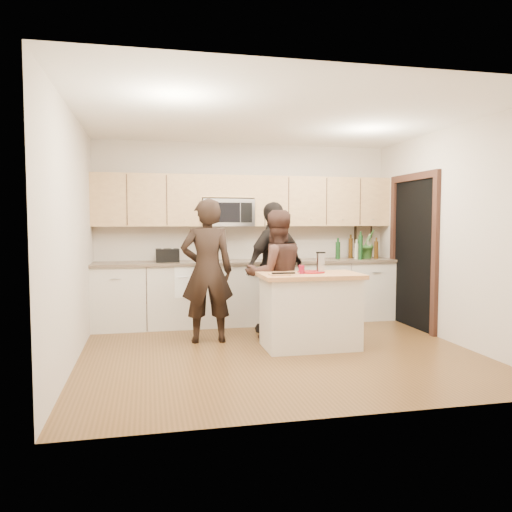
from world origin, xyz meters
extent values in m
plane|color=brown|center=(0.00, 0.00, 0.00)|extent=(4.50, 4.50, 0.00)
cube|color=#BDB0A1|center=(0.00, 2.00, 1.35)|extent=(4.50, 0.02, 2.70)
cube|color=#BDB0A1|center=(0.00, -2.00, 1.35)|extent=(4.50, 0.02, 2.70)
cube|color=#BDB0A1|center=(-2.25, 0.00, 1.35)|extent=(0.02, 4.00, 2.70)
cube|color=#BDB0A1|center=(2.25, 0.00, 1.35)|extent=(0.02, 4.00, 2.70)
cube|color=white|center=(0.00, 0.00, 2.70)|extent=(4.50, 4.00, 0.02)
cube|color=beige|center=(0.00, 1.69, 0.45)|extent=(4.50, 0.62, 0.90)
cube|color=brown|center=(0.00, 1.68, 0.92)|extent=(4.50, 0.66, 0.04)
cube|color=tan|center=(-1.48, 1.83, 1.83)|extent=(1.55, 0.33, 0.75)
cube|color=tan|center=(1.17, 1.83, 1.83)|extent=(2.17, 0.33, 0.75)
cube|color=tan|center=(-0.31, 1.83, 2.04)|extent=(0.78, 0.33, 0.33)
cube|color=silver|center=(-0.31, 1.80, 1.65)|extent=(0.76, 0.40, 0.40)
cube|color=black|center=(-0.39, 1.60, 1.65)|extent=(0.47, 0.01, 0.29)
cube|color=black|center=(-0.06, 1.60, 1.65)|extent=(0.17, 0.01, 0.29)
cube|color=black|center=(2.24, 0.90, 1.05)|extent=(0.02, 1.05, 2.10)
cube|color=black|center=(2.22, 0.33, 1.05)|extent=(0.06, 0.10, 2.10)
cube|color=black|center=(2.22, 1.48, 1.05)|extent=(0.06, 0.10, 2.10)
cube|color=black|center=(2.22, 0.90, 2.15)|extent=(0.06, 1.25, 0.10)
cube|color=black|center=(1.95, 1.99, 1.28)|extent=(0.30, 0.03, 0.38)
cube|color=tan|center=(1.95, 1.97, 1.28)|extent=(0.24, 0.00, 0.32)
cube|color=white|center=(-0.95, 1.38, 0.70)|extent=(0.34, 0.01, 0.48)
cube|color=white|center=(-0.95, 1.67, 0.94)|extent=(0.34, 0.60, 0.01)
cube|color=beige|center=(0.42, 0.10, 0.42)|extent=(1.11, 0.65, 0.85)
cube|color=#B77E4C|center=(0.42, 0.10, 0.88)|extent=(1.20, 0.71, 0.05)
cylinder|color=maroon|center=(0.46, 0.19, 0.91)|extent=(0.33, 0.33, 0.02)
cube|color=silver|center=(0.58, 0.16, 1.03)|extent=(0.08, 0.06, 0.22)
cube|color=black|center=(0.58, 0.16, 1.15)|extent=(0.10, 0.06, 0.02)
cylinder|color=maroon|center=(0.31, 0.08, 0.95)|extent=(0.07, 0.07, 0.10)
cube|color=#B77E4C|center=(0.01, -0.02, 0.91)|extent=(0.23, 0.20, 0.02)
cube|color=black|center=(0.05, -0.05, 0.93)|extent=(0.27, 0.03, 0.02)
cube|color=silver|center=(0.14, -0.01, 0.92)|extent=(0.21, 0.03, 0.01)
cube|color=black|center=(-1.20, 1.67, 1.04)|extent=(0.33, 0.24, 0.19)
cube|color=silver|center=(-1.27, 1.67, 1.13)|extent=(0.03, 0.17, 0.00)
cube|color=silver|center=(-1.13, 1.67, 1.13)|extent=(0.03, 0.17, 0.00)
cylinder|color=#113314|center=(1.39, 1.67, 1.10)|extent=(0.07, 0.07, 0.33)
cylinder|color=#3E260B|center=(1.66, 1.81, 1.13)|extent=(0.07, 0.07, 0.37)
cylinder|color=tan|center=(1.68, 1.61, 1.09)|extent=(0.07, 0.07, 0.30)
cylinder|color=#113314|center=(1.78, 1.73, 1.12)|extent=(0.08, 0.08, 0.37)
cylinder|color=#3E260B|center=(2.02, 1.64, 1.11)|extent=(0.06, 0.06, 0.33)
cylinder|color=tan|center=(1.97, 1.78, 1.13)|extent=(0.08, 0.08, 0.38)
cylinder|color=#113314|center=(1.69, 1.51, 1.15)|extent=(0.07, 0.07, 0.43)
imported|color=#306528|center=(1.92, 1.72, 1.17)|extent=(0.32, 0.30, 0.46)
imported|color=black|center=(-0.75, 0.65, 0.90)|extent=(0.67, 0.46, 1.80)
imported|color=#331F19|center=(0.14, 0.65, 0.83)|extent=(0.88, 0.72, 1.67)
imported|color=black|center=(0.22, 1.02, 0.89)|extent=(1.12, 0.93, 1.79)
camera|label=1|loc=(-1.47, -5.56, 1.52)|focal=35.00mm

